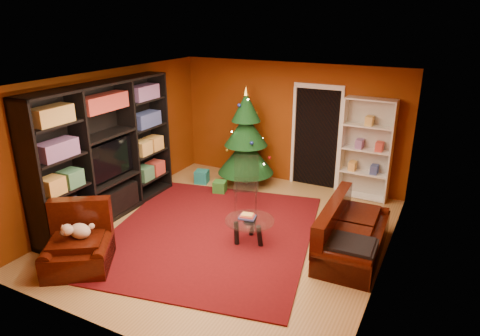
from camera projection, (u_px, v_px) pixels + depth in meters
The scene contains 18 objects.
floor at pixel (229, 234), 7.33m from camera, with size 5.00×5.50×0.05m, color #A27943.
ceiling at pixel (228, 78), 6.43m from camera, with size 5.00×5.50×0.05m, color silver.
wall_back at pixel (290, 124), 9.20m from camera, with size 5.00×0.05×2.60m, color #7A330B.
wall_left at pixel (110, 141), 7.96m from camera, with size 0.05×5.50×2.60m, color #7A330B.
wall_right at pixel (392, 189), 5.80m from camera, with size 0.05×5.50×2.60m, color #7A330B.
doorway at pixel (316, 139), 8.99m from camera, with size 1.06×0.60×2.16m, color black, non-canonical shape.
rug at pixel (211, 233), 7.29m from camera, with size 3.31×3.86×0.02m, color #590C0F.
media_unit at pixel (106, 152), 7.57m from camera, with size 0.49×3.19×2.44m, color black, non-canonical shape.
christmas_tree at pixel (246, 138), 9.09m from camera, with size 1.21×1.21×2.16m, color black, non-canonical shape.
gift_box_teal at pixel (202, 177), 9.44m from camera, with size 0.28×0.28×0.28m, color teal.
gift_box_green at pixel (220, 187), 8.91m from camera, with size 0.25×0.25×0.25m, color #277127.
gift_box_red at pixel (258, 173), 9.74m from camera, with size 0.23×0.23×0.23m, color #A43217.
white_bookshelf at pixel (366, 150), 8.40m from camera, with size 0.96×0.35×2.08m, color white, non-canonical shape.
armchair at pixel (77, 244), 6.20m from camera, with size 0.98×0.98×0.77m, color black, non-canonical shape.
dog at pixel (80, 231), 6.19m from camera, with size 0.40×0.30×0.25m, color beige, non-canonical shape.
sofa at pixel (354, 229), 6.58m from camera, with size 1.89×0.85×0.81m, color black, non-canonical shape.
coffee_table at pixel (250, 231), 6.94m from camera, with size 0.80×0.80×0.50m, color gray, non-canonical shape.
acrylic_chair at pixel (246, 187), 8.07m from camera, with size 0.47×0.51×0.92m, color #66605B, non-canonical shape.
Camera 1 is at (3.13, -5.70, 3.54)m, focal length 32.00 mm.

